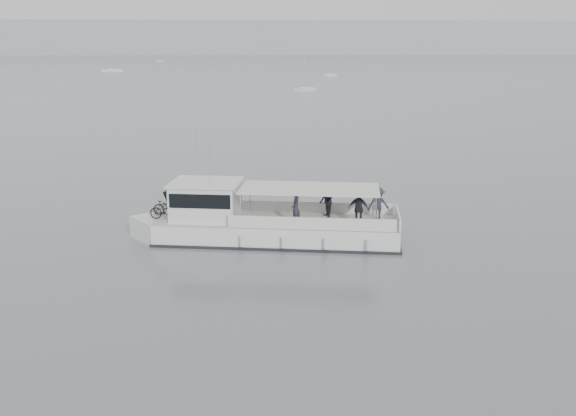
{
  "coord_description": "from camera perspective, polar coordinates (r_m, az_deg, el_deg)",
  "views": [
    {
      "loc": [
        -7.3,
        -26.88,
        9.0
      ],
      "look_at": [
        -5.07,
        1.91,
        1.6
      ],
      "focal_mm": 40.0,
      "sensor_mm": 36.0,
      "label": 1
    }
  ],
  "objects": [
    {
      "name": "tour_boat",
      "position": [
        30.1,
        -3.07,
        -1.29
      ],
      "size": [
        12.9,
        5.07,
        5.37
      ],
      "rotation": [
        0.0,
        0.0,
        -0.18
      ],
      "color": "silver",
      "rests_on": "ground"
    },
    {
      "name": "ground",
      "position": [
        29.27,
        10.26,
        -3.77
      ],
      "size": [
        1400.0,
        1400.0,
        0.0
      ],
      "primitive_type": "plane",
      "color": "slate",
      "rests_on": "ground"
    },
    {
      "name": "moored_fleet",
      "position": [
        236.35,
        -15.19,
        11.79
      ],
      "size": [
        459.03,
        306.33,
        10.91
      ],
      "color": "silver",
      "rests_on": "ground"
    },
    {
      "name": "headland",
      "position": [
        586.94,
        -3.85,
        14.83
      ],
      "size": [
        1400.0,
        90.0,
        28.0
      ],
      "primitive_type": "cube",
      "color": "#939EA8",
      "rests_on": "ground"
    }
  ]
}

